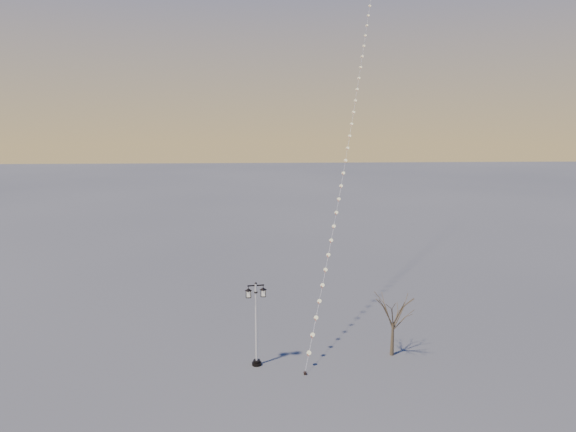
{
  "coord_description": "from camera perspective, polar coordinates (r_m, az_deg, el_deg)",
  "views": [
    {
      "loc": [
        -1.27,
        -29.69,
        16.25
      ],
      "look_at": [
        0.45,
        5.47,
        9.29
      ],
      "focal_mm": 31.54,
      "sensor_mm": 36.0,
      "label": 1
    }
  ],
  "objects": [
    {
      "name": "kite_train",
      "position": [
        48.46,
        7.37,
        13.66
      ],
      "size": [
        12.26,
        36.59,
        37.04
      ],
      "rotation": [
        0.0,
        0.0,
        0.24
      ],
      "color": "black",
      "rests_on": "ground"
    },
    {
      "name": "ground",
      "position": [
        33.87,
        -0.32,
        -17.49
      ],
      "size": [
        300.0,
        300.0,
        0.0
      ],
      "primitive_type": "plane",
      "color": "#484949",
      "rests_on": "ground"
    },
    {
      "name": "street_lamp",
      "position": [
        33.76,
        -3.6,
        -11.6
      ],
      "size": [
        1.45,
        0.64,
        5.76
      ],
      "rotation": [
        0.0,
        0.0,
        0.13
      ],
      "color": "black",
      "rests_on": "ground"
    },
    {
      "name": "bare_tree",
      "position": [
        35.85,
        11.8,
        -10.85
      ],
      "size": [
        2.56,
        2.56,
        4.24
      ],
      "rotation": [
        0.0,
        0.0,
        -0.36
      ],
      "color": "brown",
      "rests_on": "ground"
    }
  ]
}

